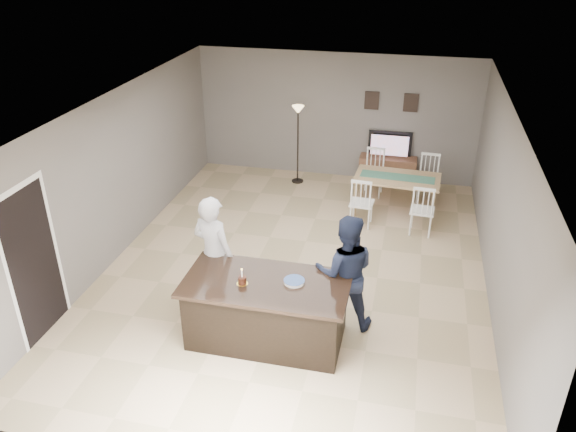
% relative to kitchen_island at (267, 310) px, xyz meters
% --- Properties ---
extents(floor, '(8.00, 8.00, 0.00)m').
position_rel_kitchen_island_xyz_m(floor, '(0.00, 1.80, -0.45)').
color(floor, tan).
rests_on(floor, ground).
extents(room_shell, '(8.00, 8.00, 8.00)m').
position_rel_kitchen_island_xyz_m(room_shell, '(0.00, 1.80, 1.22)').
color(room_shell, slate).
rests_on(room_shell, floor).
extents(kitchen_island, '(2.15, 1.10, 0.90)m').
position_rel_kitchen_island_xyz_m(kitchen_island, '(0.00, 0.00, 0.00)').
color(kitchen_island, black).
rests_on(kitchen_island, floor).
extents(tv_console, '(1.20, 0.40, 0.60)m').
position_rel_kitchen_island_xyz_m(tv_console, '(1.20, 5.57, -0.15)').
color(tv_console, brown).
rests_on(tv_console, floor).
extents(television, '(0.91, 0.12, 0.53)m').
position_rel_kitchen_island_xyz_m(television, '(1.20, 5.64, 0.41)').
color(television, black).
rests_on(television, tv_console).
extents(tv_screen_glow, '(0.78, 0.00, 0.78)m').
position_rel_kitchen_island_xyz_m(tv_screen_glow, '(1.20, 5.56, 0.42)').
color(tv_screen_glow, '#DD5618').
rests_on(tv_screen_glow, tv_console).
extents(picture_frames, '(1.10, 0.02, 0.38)m').
position_rel_kitchen_island_xyz_m(picture_frames, '(1.15, 5.78, 1.30)').
color(picture_frames, black).
rests_on(picture_frames, room_shell).
extents(doorway, '(0.00, 2.10, 2.65)m').
position_rel_kitchen_island_xyz_m(doorway, '(-2.99, -0.50, 0.80)').
color(doorway, black).
rests_on(doorway, floor).
extents(woman, '(0.74, 0.59, 1.76)m').
position_rel_kitchen_island_xyz_m(woman, '(-0.91, 0.55, 0.43)').
color(woman, '#B7B7BB').
rests_on(woman, floor).
extents(man, '(0.90, 0.74, 1.68)m').
position_rel_kitchen_island_xyz_m(man, '(0.95, 0.55, 0.39)').
color(man, '#171E33').
rests_on(man, floor).
extents(birthday_cake, '(0.15, 0.15, 0.23)m').
position_rel_kitchen_island_xyz_m(birthday_cake, '(-0.29, -0.10, 0.50)').
color(birthday_cake, yellow).
rests_on(birthday_cake, kitchen_island).
extents(plate_stack, '(0.27, 0.27, 0.04)m').
position_rel_kitchen_island_xyz_m(plate_stack, '(0.35, 0.07, 0.47)').
color(plate_stack, white).
rests_on(plate_stack, kitchen_island).
extents(dining_table, '(1.64, 1.87, 0.97)m').
position_rel_kitchen_island_xyz_m(dining_table, '(1.45, 4.20, 0.16)').
color(dining_table, tan).
rests_on(dining_table, floor).
extents(floor_lamp, '(0.25, 0.25, 1.70)m').
position_rel_kitchen_island_xyz_m(floor_lamp, '(-0.70, 5.23, 0.86)').
color(floor_lamp, black).
rests_on(floor_lamp, floor).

